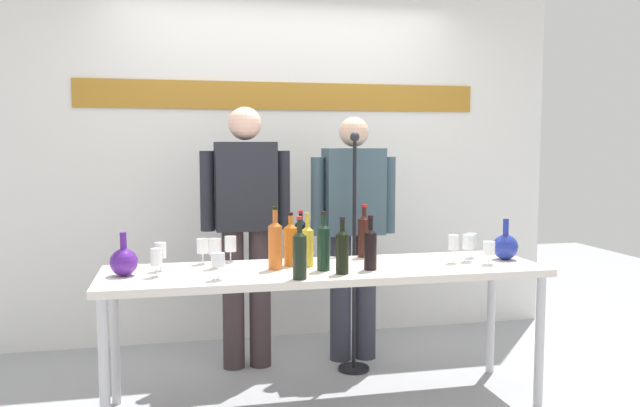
{
  "coord_description": "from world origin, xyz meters",
  "views": [
    {
      "loc": [
        -0.79,
        -3.37,
        1.45
      ],
      "look_at": [
        0.0,
        0.15,
        1.12
      ],
      "focal_mm": 36.05,
      "sensor_mm": 36.0,
      "label": 1
    }
  ],
  "objects_px": {
    "wine_bottle_3": "(323,245)",
    "wine_glass_left_4": "(160,251)",
    "wine_bottle_7": "(291,243)",
    "display_table": "(326,278)",
    "wine_glass_left_2": "(203,247)",
    "wine_bottle_5": "(275,243)",
    "wine_glass_right_0": "(489,249)",
    "wine_bottle_2": "(364,234)",
    "wine_bottle_4": "(301,239)",
    "wine_bottle_8": "(342,250)",
    "wine_glass_left_3": "(215,247)",
    "wine_glass_right_2": "(469,243)",
    "presenter_left": "(246,221)",
    "decanter_blue_right": "(505,246)",
    "presenter_right": "(353,223)",
    "wine_glass_left_1": "(230,244)",
    "wine_glass_right_3": "(454,243)",
    "wine_bottle_1": "(300,253)",
    "wine_glass_left_5": "(218,261)",
    "wine_bottle_0": "(370,247)",
    "wine_glass_left_0": "(156,258)",
    "wine_glass_right_1": "(471,240)",
    "decanter_blue_left": "(124,261)",
    "wine_bottle_6": "(307,245)",
    "microphone_stand": "(354,292)"
  },
  "relations": [
    {
      "from": "wine_bottle_1",
      "to": "wine_bottle_7",
      "type": "height_order",
      "value": "wine_bottle_1"
    },
    {
      "from": "presenter_left",
      "to": "wine_bottle_2",
      "type": "distance_m",
      "value": 0.8
    },
    {
      "from": "wine_bottle_4",
      "to": "wine_bottle_0",
      "type": "bearing_deg",
      "value": -47.6
    },
    {
      "from": "wine_glass_left_5",
      "to": "wine_bottle_3",
      "type": "bearing_deg",
      "value": 12.33
    },
    {
      "from": "wine_bottle_1",
      "to": "wine_glass_right_2",
      "type": "height_order",
      "value": "wine_bottle_1"
    },
    {
      "from": "decanter_blue_left",
      "to": "wine_bottle_6",
      "type": "distance_m",
      "value": 0.97
    },
    {
      "from": "wine_bottle_2",
      "to": "wine_bottle_4",
      "type": "height_order",
      "value": "wine_bottle_2"
    },
    {
      "from": "wine_bottle_2",
      "to": "wine_bottle_4",
      "type": "distance_m",
      "value": 0.4
    },
    {
      "from": "wine_bottle_5",
      "to": "wine_glass_right_0",
      "type": "height_order",
      "value": "wine_bottle_5"
    },
    {
      "from": "wine_bottle_1",
      "to": "wine_bottle_3",
      "type": "distance_m",
      "value": 0.26
    },
    {
      "from": "wine_glass_left_2",
      "to": "wine_bottle_8",
      "type": "bearing_deg",
      "value": -32.15
    },
    {
      "from": "wine_bottle_6",
      "to": "wine_glass_right_3",
      "type": "xyz_separation_m",
      "value": [
        0.83,
        -0.08,
        -0.01
      ]
    },
    {
      "from": "decanter_blue_right",
      "to": "wine_bottle_8",
      "type": "bearing_deg",
      "value": -169.38
    },
    {
      "from": "wine_glass_right_1",
      "to": "wine_glass_left_0",
      "type": "bearing_deg",
      "value": -174.98
    },
    {
      "from": "wine_glass_left_4",
      "to": "wine_bottle_5",
      "type": "bearing_deg",
      "value": -8.6
    },
    {
      "from": "decanter_blue_right",
      "to": "presenter_right",
      "type": "bearing_deg",
      "value": 135.35
    },
    {
      "from": "wine_bottle_3",
      "to": "wine_glass_left_4",
      "type": "height_order",
      "value": "wine_bottle_3"
    },
    {
      "from": "wine_bottle_1",
      "to": "wine_glass_right_3",
      "type": "distance_m",
      "value": 0.97
    },
    {
      "from": "wine_bottle_8",
      "to": "wine_glass_left_3",
      "type": "xyz_separation_m",
      "value": [
        -0.64,
        0.29,
        -0.01
      ]
    },
    {
      "from": "wine_bottle_2",
      "to": "microphone_stand",
      "type": "bearing_deg",
      "value": 88.92
    },
    {
      "from": "wine_bottle_0",
      "to": "wine_glass_left_4",
      "type": "relative_size",
      "value": 1.92
    },
    {
      "from": "wine_bottle_5",
      "to": "wine_glass_right_3",
      "type": "bearing_deg",
      "value": -2.14
    },
    {
      "from": "decanter_blue_left",
      "to": "wine_bottle_5",
      "type": "xyz_separation_m",
      "value": [
        0.78,
        -0.0,
        0.07
      ]
    },
    {
      "from": "wine_glass_right_0",
      "to": "wine_glass_right_2",
      "type": "bearing_deg",
      "value": 121.3
    },
    {
      "from": "wine_glass_left_1",
      "to": "wine_glass_left_5",
      "type": "bearing_deg",
      "value": -102.02
    },
    {
      "from": "wine_bottle_5",
      "to": "wine_glass_right_3",
      "type": "height_order",
      "value": "wine_bottle_5"
    },
    {
      "from": "presenter_right",
      "to": "wine_glass_left_3",
      "type": "height_order",
      "value": "presenter_right"
    },
    {
      "from": "microphone_stand",
      "to": "wine_bottle_8",
      "type": "bearing_deg",
      "value": -110.6
    },
    {
      "from": "wine_glass_left_5",
      "to": "wine_glass_right_3",
      "type": "xyz_separation_m",
      "value": [
        1.33,
        0.17,
        0.02
      ]
    },
    {
      "from": "wine_bottle_7",
      "to": "display_table",
      "type": "bearing_deg",
      "value": -29.64
    },
    {
      "from": "wine_bottle_4",
      "to": "wine_glass_left_3",
      "type": "distance_m",
      "value": 0.51
    },
    {
      "from": "wine_bottle_7",
      "to": "wine_glass_left_3",
      "type": "xyz_separation_m",
      "value": [
        -0.42,
        0.0,
        -0.01
      ]
    },
    {
      "from": "wine_glass_left_5",
      "to": "wine_glass_right_2",
      "type": "height_order",
      "value": "wine_glass_right_2"
    },
    {
      "from": "wine_bottle_1",
      "to": "wine_glass_left_5",
      "type": "height_order",
      "value": "wine_bottle_1"
    },
    {
      "from": "decanter_blue_left",
      "to": "wine_glass_left_3",
      "type": "xyz_separation_m",
      "value": [
        0.47,
        0.09,
        0.04
      ]
    },
    {
      "from": "wine_glass_left_2",
      "to": "wine_glass_right_0",
      "type": "relative_size",
      "value": 1.1
    },
    {
      "from": "wine_glass_left_3",
      "to": "display_table",
      "type": "bearing_deg",
      "value": -10.13
    },
    {
      "from": "wine_bottle_4",
      "to": "wine_glass_right_2",
      "type": "bearing_deg",
      "value": -14.08
    },
    {
      "from": "wine_bottle_1",
      "to": "wine_glass_left_2",
      "type": "relative_size",
      "value": 2.2
    },
    {
      "from": "wine_glass_right_3",
      "to": "wine_glass_right_2",
      "type": "bearing_deg",
      "value": 13.46
    },
    {
      "from": "wine_glass_left_1",
      "to": "wine_glass_right_3",
      "type": "bearing_deg",
      "value": -13.99
    },
    {
      "from": "wine_bottle_0",
      "to": "wine_glass_left_0",
      "type": "bearing_deg",
      "value": 176.93
    },
    {
      "from": "wine_glass_left_5",
      "to": "wine_glass_right_0",
      "type": "relative_size",
      "value": 1.03
    },
    {
      "from": "wine_glass_left_3",
      "to": "wine_glass_left_5",
      "type": "relative_size",
      "value": 1.21
    },
    {
      "from": "display_table",
      "to": "wine_glass_right_0",
      "type": "relative_size",
      "value": 18.29
    },
    {
      "from": "display_table",
      "to": "wine_glass_left_5",
      "type": "xyz_separation_m",
      "value": [
        -0.6,
        -0.2,
        0.16
      ]
    },
    {
      "from": "wine_bottle_0",
      "to": "wine_glass_left_2",
      "type": "height_order",
      "value": "wine_bottle_0"
    },
    {
      "from": "wine_glass_left_2",
      "to": "wine_bottle_5",
      "type": "bearing_deg",
      "value": -33.15
    },
    {
      "from": "decanter_blue_right",
      "to": "wine_glass_right_2",
      "type": "relative_size",
      "value": 1.55
    },
    {
      "from": "wine_glass_left_2",
      "to": "wine_glass_right_2",
      "type": "distance_m",
      "value": 1.52
    }
  ]
}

